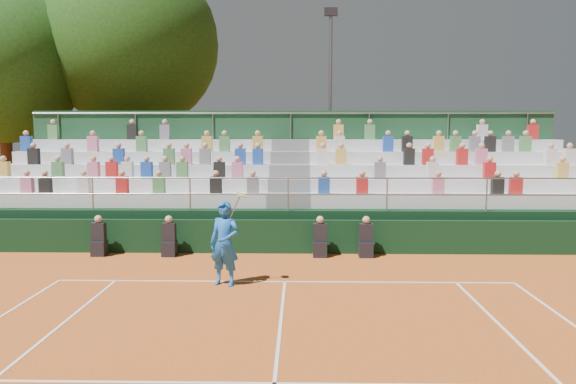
{
  "coord_description": "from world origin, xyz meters",
  "views": [
    {
      "loc": [
        0.36,
        -13.2,
        3.62
      ],
      "look_at": [
        0.0,
        3.5,
        1.8
      ],
      "focal_mm": 35.0,
      "sensor_mm": 36.0,
      "label": 1
    }
  ],
  "objects_px": {
    "tree_east": "(132,44)",
    "tennis_player": "(225,243)",
    "tree_west": "(2,66)",
    "floodlight_mast": "(330,95)"
  },
  "relations": [
    {
      "from": "tree_east",
      "to": "tennis_player",
      "type": "bearing_deg",
      "value": -66.07
    },
    {
      "from": "tree_west",
      "to": "floodlight_mast",
      "type": "relative_size",
      "value": 1.09
    },
    {
      "from": "tree_east",
      "to": "floodlight_mast",
      "type": "height_order",
      "value": "tree_east"
    },
    {
      "from": "tree_east",
      "to": "tree_west",
      "type": "bearing_deg",
      "value": -160.85
    },
    {
      "from": "tree_west",
      "to": "tree_east",
      "type": "xyz_separation_m",
      "value": [
        5.26,
        1.83,
        1.18
      ]
    },
    {
      "from": "tree_west",
      "to": "floodlight_mast",
      "type": "height_order",
      "value": "tree_west"
    },
    {
      "from": "tennis_player",
      "to": "tree_east",
      "type": "relative_size",
      "value": 0.19
    },
    {
      "from": "tennis_player",
      "to": "tree_west",
      "type": "bearing_deg",
      "value": 133.65
    },
    {
      "from": "floodlight_mast",
      "to": "tree_east",
      "type": "bearing_deg",
      "value": 175.85
    },
    {
      "from": "floodlight_mast",
      "to": "tree_west",
      "type": "bearing_deg",
      "value": -175.43
    }
  ]
}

